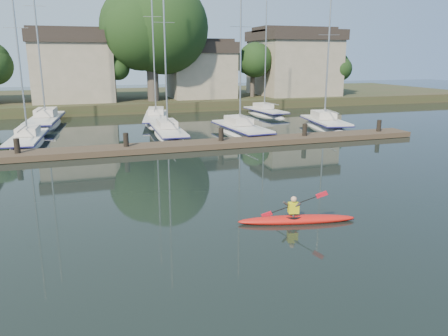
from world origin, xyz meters
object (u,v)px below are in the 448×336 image
object	(u,v)px
sailboat_7	(265,117)
sailboat_1	(28,147)
sailboat_4	(325,130)
sailboat_5	(46,127)
sailboat_2	(168,138)
kayak	(296,218)
dock	(175,146)
sailboat_3	(241,136)
sailboat_6	(156,123)

from	to	relation	value
sailboat_7	sailboat_1	bearing A→B (deg)	-162.44
sailboat_4	sailboat_5	distance (m)	23.50
sailboat_2	kayak	bearing A→B (deg)	-85.03
sailboat_7	dock	bearing A→B (deg)	-136.89
sailboat_3	sailboat_6	xyz separation A→B (m)	(-5.04, 8.33, 0.02)
kayak	sailboat_7	size ratio (longest dim) A/B	0.35
sailboat_7	sailboat_6	bearing A→B (deg)	-179.56
sailboat_6	sailboat_7	xyz separation A→B (m)	(11.08, 1.20, 0.00)
dock	sailboat_6	size ratio (longest dim) A/B	2.22
sailboat_6	sailboat_7	bearing A→B (deg)	17.07
dock	sailboat_3	size ratio (longest dim) A/B	2.54
sailboat_1	sailboat_7	xyz separation A→B (m)	(20.87, 8.99, -0.00)
kayak	sailboat_6	distance (m)	25.94
sailboat_1	sailboat_6	distance (m)	12.52
sailboat_5	sailboat_7	world-z (taller)	sailboat_5
sailboat_2	sailboat_4	world-z (taller)	sailboat_2
sailboat_4	sailboat_5	xyz separation A→B (m)	(-21.91, 8.50, 0.00)
sailboat_2	sailboat_1	bearing A→B (deg)	-176.70
sailboat_2	sailboat_7	distance (m)	14.39
dock	sailboat_2	bearing A→B (deg)	84.37
sailboat_1	sailboat_6	bearing A→B (deg)	42.57
sailboat_2	sailboat_4	distance (m)	13.00
sailboat_2	sailboat_5	world-z (taller)	sailboat_5
kayak	sailboat_7	distance (m)	29.06
sailboat_2	sailboat_3	bearing A→B (deg)	-6.53
sailboat_3	sailboat_4	distance (m)	7.64
sailboat_5	sailboat_7	size ratio (longest dim) A/B	1.38
kayak	sailboat_5	world-z (taller)	sailboat_5
sailboat_1	sailboat_4	xyz separation A→B (m)	(22.44, 0.23, -0.03)
sailboat_1	sailboat_2	bearing A→B (deg)	5.59
sailboat_7	kayak	bearing A→B (deg)	-116.74
sailboat_4	sailboat_5	world-z (taller)	sailboat_5
sailboat_2	sailboat_3	size ratio (longest dim) A/B	1.02
sailboat_1	sailboat_6	size ratio (longest dim) A/B	0.83
kayak	sailboat_5	bearing A→B (deg)	122.60
kayak	dock	bearing A→B (deg)	108.66
sailboat_1	sailboat_6	xyz separation A→B (m)	(9.80, 7.79, -0.00)
dock	sailboat_5	bearing A→B (deg)	122.24
sailboat_1	sailboat_5	world-z (taller)	sailboat_5
sailboat_5	sailboat_7	bearing A→B (deg)	5.95
sailboat_5	dock	bearing A→B (deg)	-52.56
sailboat_4	sailboat_2	bearing A→B (deg)	-171.07
kayak	sailboat_2	size ratio (longest dim) A/B	0.31
dock	sailboat_7	bearing A→B (deg)	48.86
sailboat_4	sailboat_3	bearing A→B (deg)	-165.20
sailboat_3	sailboat_6	size ratio (longest dim) A/B	0.88
sailboat_5	sailboat_4	bearing A→B (deg)	-15.99
sailboat_5	kayak	bearing A→B (deg)	-64.51
kayak	sailboat_1	bearing A→B (deg)	132.30
sailboat_7	sailboat_3	bearing A→B (deg)	-128.08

